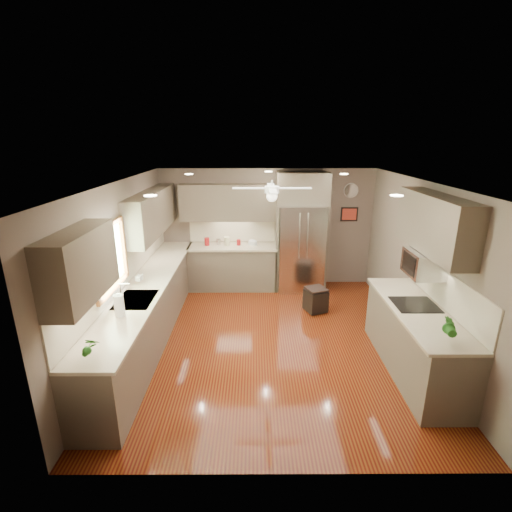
{
  "coord_description": "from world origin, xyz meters",
  "views": [
    {
      "loc": [
        -0.26,
        -5.26,
        3.1
      ],
      "look_at": [
        -0.24,
        0.6,
        1.22
      ],
      "focal_mm": 26.0,
      "sensor_mm": 36.0,
      "label": 1
    }
  ],
  "objects_px": {
    "canister_d": "(239,242)",
    "bowl": "(253,244)",
    "soap_bottle": "(140,277)",
    "paper_towel": "(119,306)",
    "potted_plant_right": "(450,327)",
    "refrigerator": "(301,235)",
    "potted_plant_left": "(88,347)",
    "stool": "(316,300)",
    "canister_b": "(219,242)",
    "microwave": "(424,264)",
    "canister_c": "(227,241)",
    "canister_a": "(207,242)"
  },
  "relations": [
    {
      "from": "soap_bottle",
      "to": "refrigerator",
      "type": "bearing_deg",
      "value": 36.37
    },
    {
      "from": "canister_d",
      "to": "potted_plant_right",
      "type": "height_order",
      "value": "potted_plant_right"
    },
    {
      "from": "stool",
      "to": "potted_plant_left",
      "type": "bearing_deg",
      "value": -133.38
    },
    {
      "from": "canister_b",
      "to": "soap_bottle",
      "type": "xyz_separation_m",
      "value": [
        -1.03,
        -2.13,
        0.02
      ]
    },
    {
      "from": "canister_b",
      "to": "stool",
      "type": "height_order",
      "value": "canister_b"
    },
    {
      "from": "soap_bottle",
      "to": "microwave",
      "type": "height_order",
      "value": "microwave"
    },
    {
      "from": "potted_plant_left",
      "to": "refrigerator",
      "type": "xyz_separation_m",
      "value": [
        2.65,
        4.13,
        0.1
      ]
    },
    {
      "from": "canister_a",
      "to": "canister_d",
      "type": "xyz_separation_m",
      "value": [
        0.66,
        0.01,
        -0.02
      ]
    },
    {
      "from": "canister_a",
      "to": "microwave",
      "type": "height_order",
      "value": "microwave"
    },
    {
      "from": "canister_c",
      "to": "canister_d",
      "type": "distance_m",
      "value": 0.25
    },
    {
      "from": "canister_c",
      "to": "paper_towel",
      "type": "height_order",
      "value": "paper_towel"
    },
    {
      "from": "canister_a",
      "to": "canister_c",
      "type": "height_order",
      "value": "canister_c"
    },
    {
      "from": "canister_b",
      "to": "canister_d",
      "type": "height_order",
      "value": "canister_b"
    },
    {
      "from": "refrigerator",
      "to": "microwave",
      "type": "relative_size",
      "value": 4.45
    },
    {
      "from": "soap_bottle",
      "to": "paper_towel",
      "type": "distance_m",
      "value": 1.14
    },
    {
      "from": "potted_plant_left",
      "to": "microwave",
      "type": "xyz_separation_m",
      "value": [
        3.97,
        1.42,
        0.4
      ]
    },
    {
      "from": "potted_plant_left",
      "to": "stool",
      "type": "distance_m",
      "value": 4.19
    },
    {
      "from": "bowl",
      "to": "refrigerator",
      "type": "bearing_deg",
      "value": -3.82
    },
    {
      "from": "canister_a",
      "to": "canister_c",
      "type": "relative_size",
      "value": 0.93
    },
    {
      "from": "refrigerator",
      "to": "potted_plant_right",
      "type": "bearing_deg",
      "value": -72.19
    },
    {
      "from": "canister_b",
      "to": "bowl",
      "type": "distance_m",
      "value": 0.72
    },
    {
      "from": "stool",
      "to": "paper_towel",
      "type": "height_order",
      "value": "paper_towel"
    },
    {
      "from": "potted_plant_right",
      "to": "paper_towel",
      "type": "height_order",
      "value": "potted_plant_right"
    },
    {
      "from": "canister_a",
      "to": "canister_d",
      "type": "bearing_deg",
      "value": 0.84
    },
    {
      "from": "canister_a",
      "to": "microwave",
      "type": "relative_size",
      "value": 0.3
    },
    {
      "from": "refrigerator",
      "to": "stool",
      "type": "distance_m",
      "value": 1.5
    },
    {
      "from": "soap_bottle",
      "to": "microwave",
      "type": "relative_size",
      "value": 0.31
    },
    {
      "from": "potted_plant_right",
      "to": "refrigerator",
      "type": "xyz_separation_m",
      "value": [
        -1.21,
        3.77,
        0.09
      ]
    },
    {
      "from": "canister_c",
      "to": "potted_plant_left",
      "type": "distance_m",
      "value": 4.33
    },
    {
      "from": "canister_c",
      "to": "potted_plant_right",
      "type": "distance_m",
      "value": 4.71
    },
    {
      "from": "bowl",
      "to": "microwave",
      "type": "height_order",
      "value": "microwave"
    },
    {
      "from": "canister_c",
      "to": "bowl",
      "type": "distance_m",
      "value": 0.55
    },
    {
      "from": "canister_a",
      "to": "soap_bottle",
      "type": "distance_m",
      "value": 2.24
    },
    {
      "from": "canister_d",
      "to": "refrigerator",
      "type": "distance_m",
      "value": 1.31
    },
    {
      "from": "refrigerator",
      "to": "paper_towel",
      "type": "distance_m",
      "value": 4.14
    },
    {
      "from": "potted_plant_left",
      "to": "potted_plant_right",
      "type": "xyz_separation_m",
      "value": [
        3.86,
        0.36,
        0.01
      ]
    },
    {
      "from": "canister_d",
      "to": "potted_plant_left",
      "type": "distance_m",
      "value": 4.42
    },
    {
      "from": "soap_bottle",
      "to": "stool",
      "type": "bearing_deg",
      "value": 16.77
    },
    {
      "from": "paper_towel",
      "to": "microwave",
      "type": "bearing_deg",
      "value": 6.55
    },
    {
      "from": "canister_d",
      "to": "bowl",
      "type": "distance_m",
      "value": 0.3
    },
    {
      "from": "canister_b",
      "to": "potted_plant_left",
      "type": "relative_size",
      "value": 0.48
    },
    {
      "from": "microwave",
      "to": "canister_d",
      "type": "bearing_deg",
      "value": 133.27
    },
    {
      "from": "canister_c",
      "to": "potted_plant_left",
      "type": "xyz_separation_m",
      "value": [
        -1.1,
        -4.19,
        0.05
      ]
    },
    {
      "from": "potted_plant_left",
      "to": "microwave",
      "type": "relative_size",
      "value": 0.53
    },
    {
      "from": "microwave",
      "to": "stool",
      "type": "height_order",
      "value": "microwave"
    },
    {
      "from": "potted_plant_right",
      "to": "microwave",
      "type": "bearing_deg",
      "value": 83.74
    },
    {
      "from": "canister_b",
      "to": "refrigerator",
      "type": "height_order",
      "value": "refrigerator"
    },
    {
      "from": "canister_c",
      "to": "potted_plant_right",
      "type": "relative_size",
      "value": 0.57
    },
    {
      "from": "canister_c",
      "to": "canister_d",
      "type": "height_order",
      "value": "canister_c"
    },
    {
      "from": "potted_plant_left",
      "to": "stool",
      "type": "relative_size",
      "value": 0.63
    }
  ]
}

